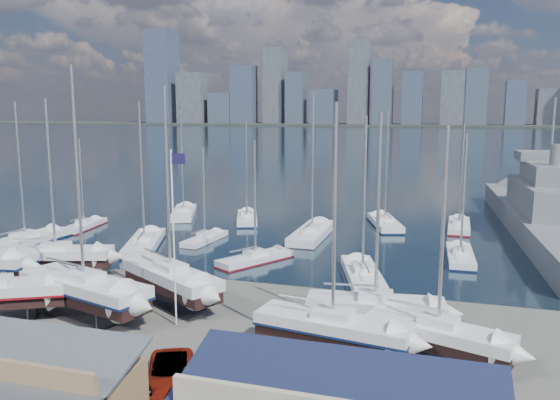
% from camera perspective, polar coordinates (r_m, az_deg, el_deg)
% --- Properties ---
extents(ground, '(1400.00, 1400.00, 0.00)m').
position_cam_1_polar(ground, '(42.68, -12.31, -11.87)').
color(ground, '#605E59').
rests_on(ground, ground).
extents(water, '(1400.00, 600.00, 0.40)m').
position_cam_1_polar(water, '(345.55, 13.59, 6.41)').
color(water, '#192839').
rests_on(water, ground).
extents(far_shore, '(1400.00, 80.00, 2.20)m').
position_cam_1_polar(far_shore, '(605.13, 15.06, 7.56)').
color(far_shore, '#2D332D').
rests_on(far_shore, ground).
extents(skyline, '(639.14, 43.80, 107.69)m').
position_cam_1_polar(skyline, '(599.52, 14.43, 11.21)').
color(skyline, '#475166').
rests_on(skyline, far_shore).
extents(sailboat_cradle_2, '(10.43, 5.68, 16.37)m').
position_cam_1_polar(sailboat_cradle_2, '(54.49, -22.37, -5.41)').
color(sailboat_cradle_2, '#2D2D33').
rests_on(sailboat_cradle_2, ground).
extents(sailboat_cradle_3, '(11.97, 6.38, 18.43)m').
position_cam_1_polar(sailboat_cradle_3, '(43.48, -19.76, -8.75)').
color(sailboat_cradle_3, '#2D2D33').
rests_on(sailboat_cradle_3, ground).
extents(sailboat_cradle_4, '(10.61, 7.95, 17.18)m').
position_cam_1_polar(sailboat_cradle_4, '(44.57, -11.35, -8.01)').
color(sailboat_cradle_4, '#2D2D33').
rests_on(sailboat_cradle_4, ground).
extents(sailboat_cradle_5, '(10.04, 4.19, 15.76)m').
position_cam_1_polar(sailboat_cradle_5, '(34.59, 5.53, -13.16)').
color(sailboat_cradle_5, '#2D2D33').
rests_on(sailboat_cradle_5, ground).
extents(sailboat_cradle_6, '(9.60, 3.80, 15.17)m').
position_cam_1_polar(sailboat_cradle_6, '(38.28, 9.93, -11.05)').
color(sailboat_cradle_6, '#2D2D33').
rests_on(sailboat_cradle_6, ground).
extents(sailboat_cradle_7, '(9.09, 5.16, 14.44)m').
position_cam_1_polar(sailboat_cradle_7, '(35.01, 16.17, -13.32)').
color(sailboat_cradle_7, '#2D2D33').
rests_on(sailboat_cradle_7, ground).
extents(sailboat_moored_0, '(4.27, 11.71, 17.14)m').
position_cam_1_polar(sailboat_moored_0, '(69.55, -25.05, -4.03)').
color(sailboat_moored_0, black).
rests_on(sailboat_moored_0, water).
extents(sailboat_moored_1, '(3.27, 8.49, 12.38)m').
position_cam_1_polar(sailboat_moored_1, '(76.13, -19.78, -2.62)').
color(sailboat_moored_1, black).
rests_on(sailboat_moored_1, water).
extents(sailboat_moored_2, '(6.72, 11.05, 16.16)m').
position_cam_1_polar(sailboat_moored_2, '(81.11, -10.03, -1.50)').
color(sailboat_moored_2, black).
rests_on(sailboat_moored_2, water).
extents(sailboat_moored_3, '(7.08, 11.86, 17.14)m').
position_cam_1_polar(sailboat_moored_3, '(63.70, -13.96, -4.58)').
color(sailboat_moored_3, black).
rests_on(sailboat_moored_3, water).
extents(sailboat_moored_4, '(2.86, 7.92, 11.71)m').
position_cam_1_polar(sailboat_moored_4, '(65.03, -7.85, -4.10)').
color(sailboat_moored_4, black).
rests_on(sailboat_moored_4, water).
extents(sailboat_moored_5, '(5.89, 10.05, 14.51)m').
position_cam_1_polar(sailboat_moored_5, '(76.41, -3.46, -2.05)').
color(sailboat_moored_5, black).
rests_on(sailboat_moored_5, water).
extents(sailboat_moored_6, '(6.50, 8.72, 12.99)m').
position_cam_1_polar(sailboat_moored_6, '(55.86, -2.59, -6.26)').
color(sailboat_moored_6, black).
rests_on(sailboat_moored_6, water).
extents(sailboat_moored_7, '(3.41, 12.07, 18.21)m').
position_cam_1_polar(sailboat_moored_7, '(66.63, 3.37, -3.70)').
color(sailboat_moored_7, black).
rests_on(sailboat_moored_7, water).
extents(sailboat_moored_8, '(6.07, 11.11, 16.00)m').
position_cam_1_polar(sailboat_moored_8, '(74.29, 10.89, -2.52)').
color(sailboat_moored_8, black).
rests_on(sailboat_moored_8, water).
extents(sailboat_moored_9, '(5.69, 10.69, 15.55)m').
position_cam_1_polar(sailboat_moored_9, '(50.84, 8.61, -7.91)').
color(sailboat_moored_9, black).
rests_on(sailboat_moored_9, water).
extents(sailboat_moored_10, '(2.90, 9.26, 13.71)m').
position_cam_1_polar(sailboat_moored_10, '(59.70, 18.32, -5.71)').
color(sailboat_moored_10, black).
rests_on(sailboat_moored_10, water).
extents(sailboat_moored_11, '(2.91, 9.67, 14.36)m').
position_cam_1_polar(sailboat_moored_11, '(75.02, 18.19, -2.71)').
color(sailboat_moored_11, black).
rests_on(sailboat_moored_11, water).
extents(naval_ship_east, '(10.95, 53.31, 18.77)m').
position_cam_1_polar(naval_ship_east, '(76.32, 26.00, -1.94)').
color(naval_ship_east, slate).
rests_on(naval_ship_east, water).
extents(car_c, '(4.46, 5.94, 1.50)m').
position_cam_1_polar(car_c, '(32.66, -11.46, -17.23)').
color(car_c, gray).
rests_on(car_c, ground).
extents(car_d, '(3.11, 5.47, 1.49)m').
position_cam_1_polar(car_d, '(29.69, 0.12, -19.91)').
color(car_d, gray).
rests_on(car_d, ground).
extents(flagpole, '(1.12, 0.12, 12.66)m').
position_cam_1_polar(flagpole, '(38.80, -10.98, -2.65)').
color(flagpole, white).
rests_on(flagpole, ground).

